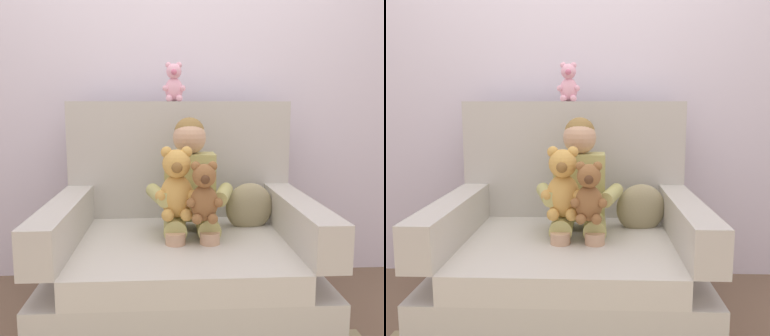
% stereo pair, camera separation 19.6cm
% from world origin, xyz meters
% --- Properties ---
extents(ground_plane, '(8.00, 8.00, 0.00)m').
position_xyz_m(ground_plane, '(0.00, 0.00, 0.00)').
color(ground_plane, brown).
extents(back_wall, '(6.00, 0.10, 2.60)m').
position_xyz_m(back_wall, '(0.00, 0.70, 1.30)').
color(back_wall, silver).
rests_on(back_wall, ground).
extents(armchair, '(1.25, 1.02, 1.10)m').
position_xyz_m(armchair, '(0.00, 0.06, 0.33)').
color(armchair, '#BCB7AD').
rests_on(armchair, ground).
extents(seated_child, '(0.45, 0.39, 0.82)m').
position_xyz_m(seated_child, '(0.04, 0.09, 0.65)').
color(seated_child, tan).
rests_on(seated_child, armchair).
extents(plush_honey, '(0.20, 0.17, 0.34)m').
position_xyz_m(plush_honey, '(-0.03, -0.04, 0.71)').
color(plush_honey, gold).
rests_on(plush_honey, armchair).
extents(plush_brown, '(0.17, 0.14, 0.28)m').
position_xyz_m(plush_brown, '(0.10, -0.11, 0.68)').
color(plush_brown, brown).
rests_on(plush_brown, armchair).
extents(plush_pink_on_backrest, '(0.13, 0.11, 0.22)m').
position_xyz_m(plush_pink_on_backrest, '(-0.03, 0.43, 1.20)').
color(plush_pink_on_backrest, '#EAA8BC').
rests_on(plush_pink_on_backrest, armchair).
extents(throw_pillow, '(0.27, 0.15, 0.26)m').
position_xyz_m(throw_pillow, '(0.37, 0.19, 0.54)').
color(throw_pillow, '#998C66').
rests_on(throw_pillow, armchair).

